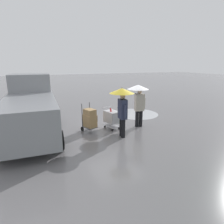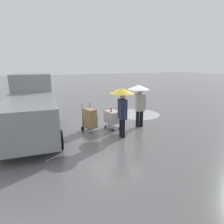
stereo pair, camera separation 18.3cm
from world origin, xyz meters
The scene contains 7 objects.
ground_plane centered at (0.00, 0.00, 0.00)m, with size 90.00×90.00×0.00m, color slate.
slush_patch_under_van centered at (-2.27, -1.71, 0.00)m, with size 2.71×2.71×0.01m, color #ADAFB5.
cargo_van_parked_right centered at (3.81, -0.28, 1.18)m, with size 2.38×5.43×2.60m.
shopping_cart_vendor centered at (0.25, 0.24, 0.57)m, with size 0.72×0.92×1.04m.
hand_dolly_boxes centered at (1.34, 0.18, 0.61)m, with size 0.72×0.83×1.32m.
pedestrian_pink_side centered at (0.23, 1.32, 1.58)m, with size 1.04×1.04×2.15m.
pedestrian_black_side centered at (-1.09, 0.44, 1.57)m, with size 1.04×1.04×2.15m.
Camera 2 is at (3.55, 8.45, 3.13)m, focal length 30.57 mm.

